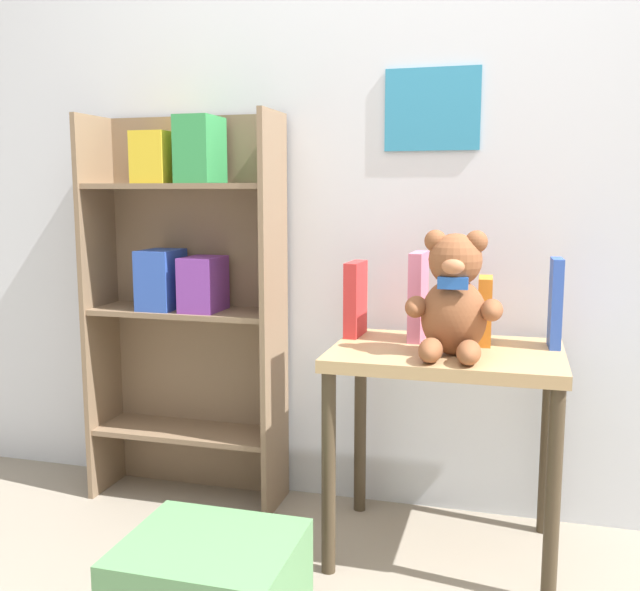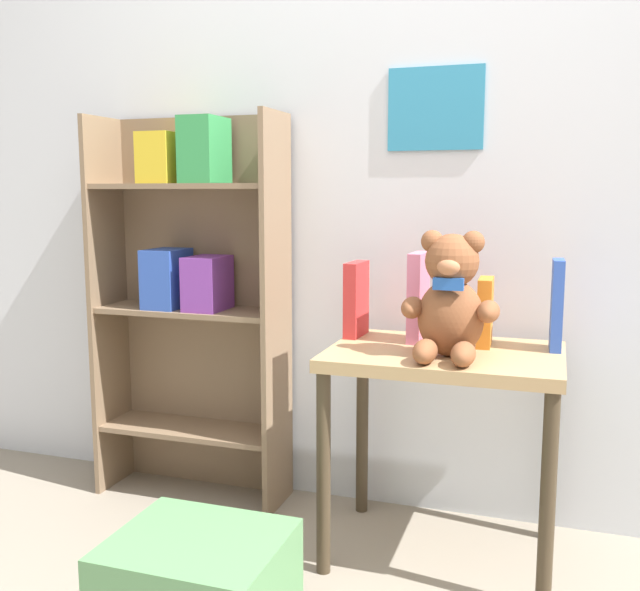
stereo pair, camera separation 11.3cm
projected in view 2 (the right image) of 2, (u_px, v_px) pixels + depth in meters
The scene contains 9 objects.
wall_back at pixel (445, 134), 2.26m from camera, with size 4.80×0.07×2.50m.
bookshelf_side at pixel (193, 282), 2.47m from camera, with size 0.66×0.24×1.32m.
display_table at pixel (444, 383), 2.05m from camera, with size 0.65×0.47×0.62m.
teddy_bear at pixel (450, 300), 1.93m from camera, with size 0.26×0.24×0.35m.
book_standing_red at pixel (356, 299), 2.22m from camera, with size 0.04×0.14×0.23m, color red.
book_standing_pink at pixel (418, 297), 2.14m from camera, with size 0.04×0.13×0.27m, color #D17093.
book_standing_orange at pixel (485, 312), 2.08m from camera, with size 0.04×0.13×0.20m, color orange.
book_standing_blue at pixel (557, 305), 2.02m from camera, with size 0.03×0.11×0.26m, color #2D51B7.
storage_bin at pixel (199, 589), 1.70m from camera, with size 0.40×0.35×0.26m.
Camera 2 is at (0.36, -0.97, 1.07)m, focal length 40.00 mm.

